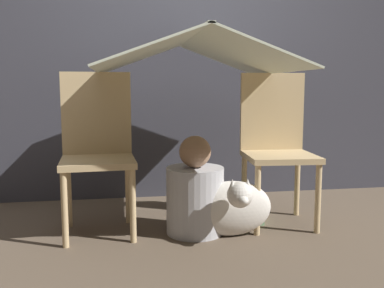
{
  "coord_description": "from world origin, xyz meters",
  "views": [
    {
      "loc": [
        -0.42,
        -2.48,
        0.88
      ],
      "look_at": [
        0.0,
        0.08,
        0.54
      ],
      "focal_mm": 40.0,
      "sensor_mm": 36.0,
      "label": 1
    }
  ],
  "objects": [
    {
      "name": "floor_cushion",
      "position": [
        0.3,
        0.2,
        0.05
      ],
      "size": [
        0.34,
        0.27,
        0.1
      ],
      "color": "#7FB27F",
      "rests_on": "ground_plane"
    },
    {
      "name": "sheet_canopy",
      "position": [
        0.0,
        0.08,
        1.08
      ],
      "size": [
        1.14,
        1.13,
        0.22
      ],
      "color": "silver"
    },
    {
      "name": "wall_back",
      "position": [
        0.0,
        0.95,
        1.25
      ],
      "size": [
        7.0,
        0.05,
        2.5
      ],
      "color": "#3D3D47",
      "rests_on": "ground_plane"
    },
    {
      "name": "ground_plane",
      "position": [
        0.0,
        0.0,
        0.0
      ],
      "size": [
        8.8,
        8.8,
        0.0
      ],
      "primitive_type": "plane",
      "color": "brown"
    },
    {
      "name": "person_front",
      "position": [
        0.01,
        0.01,
        0.24
      ],
      "size": [
        0.35,
        0.35,
        0.6
      ],
      "color": "#B2B2B7",
      "rests_on": "ground_plane"
    },
    {
      "name": "dog",
      "position": [
        0.21,
        -0.1,
        0.18
      ],
      "size": [
        0.49,
        0.38,
        0.38
      ],
      "color": "silver",
      "rests_on": "ground_plane"
    },
    {
      "name": "chair_right",
      "position": [
        0.57,
        0.16,
        0.53
      ],
      "size": [
        0.46,
        0.46,
        0.98
      ],
      "rotation": [
        0.0,
        0.0,
        -0.07
      ],
      "color": "#D1B27F",
      "rests_on": "ground_plane"
    },
    {
      "name": "chair_left",
      "position": [
        -0.57,
        0.16,
        0.53
      ],
      "size": [
        0.45,
        0.45,
        0.98
      ],
      "rotation": [
        0.0,
        0.0,
        0.06
      ],
      "color": "#D1B27F",
      "rests_on": "ground_plane"
    }
  ]
}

